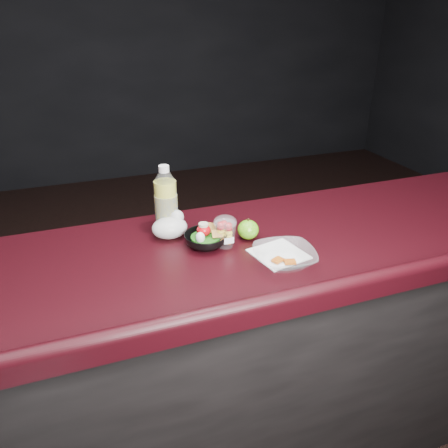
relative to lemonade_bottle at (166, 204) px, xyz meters
The scene contains 8 objects.
counter 0.65m from the lemonade_bottle, 64.37° to the right, with size 4.06×0.71×1.02m.
lemonade_bottle is the anchor object (origin of this frame).
fruit_cup 0.25m from the lemonade_bottle, 48.59° to the right, with size 0.08×0.08×0.11m.
green_apple 0.31m from the lemonade_bottle, 31.78° to the right, with size 0.08×0.08×0.08m.
plastic_bag 0.08m from the lemonade_bottle, 89.69° to the right, with size 0.13×0.10×0.09m.
snack_bowl 0.20m from the lemonade_bottle, 58.73° to the right, with size 0.16×0.16×0.08m.
takeout_bowl 0.47m from the lemonade_bottle, 50.07° to the right, with size 0.23×0.23×0.05m.
paper_napkin 0.44m from the lemonade_bottle, 44.30° to the right, with size 0.16×0.16×0.00m, color white.
Camera 1 is at (-0.39, -0.93, 1.75)m, focal length 35.00 mm.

